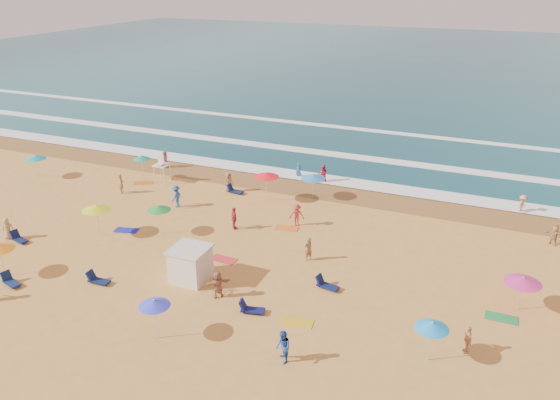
% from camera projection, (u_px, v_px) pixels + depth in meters
% --- Properties ---
extents(ground, '(220.00, 220.00, 0.00)m').
position_uv_depth(ground, '(227.00, 250.00, 36.47)').
color(ground, gold).
rests_on(ground, ground).
extents(ocean, '(220.00, 140.00, 0.18)m').
position_uv_depth(ocean, '(426.00, 63.00, 107.76)').
color(ocean, '#0C4756').
rests_on(ocean, ground).
extents(wet_sand, '(220.00, 220.00, 0.00)m').
position_uv_depth(wet_sand, '(295.00, 186.00, 47.08)').
color(wet_sand, olive).
rests_on(wet_sand, ground).
extents(surf_foam, '(200.00, 18.70, 0.05)m').
position_uv_depth(surf_foam, '(327.00, 156.00, 54.53)').
color(surf_foam, white).
rests_on(surf_foam, ground).
extents(cabana, '(2.00, 2.00, 2.00)m').
position_uv_depth(cabana, '(191.00, 265.00, 32.65)').
color(cabana, silver).
rests_on(cabana, ground).
extents(cabana_roof, '(2.20, 2.20, 0.12)m').
position_uv_depth(cabana_roof, '(189.00, 249.00, 32.23)').
color(cabana_roof, silver).
rests_on(cabana_roof, cabana).
extents(bicycle, '(1.42, 1.58, 0.83)m').
position_uv_depth(bicycle, '(216.00, 282.00, 31.95)').
color(bicycle, black).
rests_on(bicycle, ground).
extents(lifeguard_stand, '(1.20, 1.20, 2.10)m').
position_uv_depth(lifeguard_stand, '(162.00, 170.00, 47.72)').
color(lifeguard_stand, white).
rests_on(lifeguard_stand, ground).
extents(beach_umbrellas, '(61.53, 22.26, 0.80)m').
position_uv_depth(beach_umbrellas, '(248.00, 221.00, 35.76)').
color(beach_umbrellas, '#F23566').
rests_on(beach_umbrellas, ground).
extents(loungers, '(47.95, 18.79, 0.34)m').
position_uv_depth(loungers, '(291.00, 280.00, 32.64)').
color(loungers, '#0E1748').
rests_on(loungers, ground).
extents(towels, '(54.93, 21.12, 0.03)m').
position_uv_depth(towels, '(222.00, 267.00, 34.32)').
color(towels, '#D41A49').
rests_on(towels, ground).
extents(beachgoers, '(36.09, 26.37, 2.02)m').
position_uv_depth(beachgoers, '(271.00, 221.00, 38.81)').
color(beachgoers, '#A86D4D').
rests_on(beachgoers, ground).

